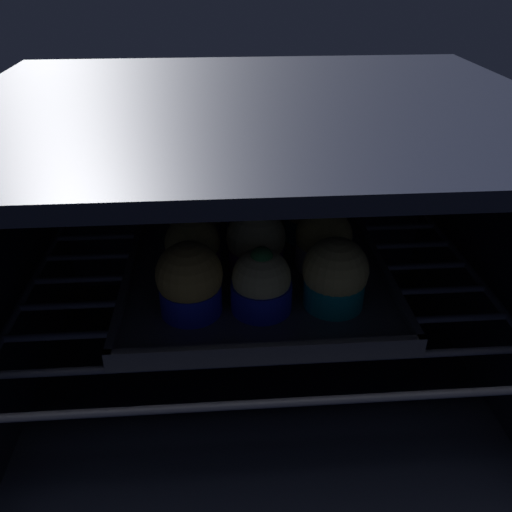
# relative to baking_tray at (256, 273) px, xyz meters

# --- Properties ---
(oven_cavity) EXTENTS (0.59, 0.47, 0.37)m
(oven_cavity) POSITION_rel_baking_tray_xyz_m (0.00, 0.03, 0.02)
(oven_cavity) COLOR black
(oven_cavity) RESTS_ON ground
(oven_rack) EXTENTS (0.55, 0.42, 0.01)m
(oven_rack) POSITION_rel_baking_tray_xyz_m (0.00, -0.01, -0.01)
(oven_rack) COLOR #444756
(oven_rack) RESTS_ON oven_cavity
(baking_tray) EXTENTS (0.31, 0.31, 0.02)m
(baking_tray) POSITION_rel_baking_tray_xyz_m (0.00, 0.00, 0.00)
(baking_tray) COLOR #4C4C51
(baking_tray) RESTS_ON oven_rack
(muffin_row0_col0) EXTENTS (0.07, 0.07, 0.08)m
(muffin_row0_col0) POSITION_rel_baking_tray_xyz_m (-0.07, -0.08, 0.04)
(muffin_row0_col0) COLOR #1928B7
(muffin_row0_col0) RESTS_ON baking_tray
(muffin_row0_col1) EXTENTS (0.06, 0.06, 0.08)m
(muffin_row0_col1) POSITION_rel_baking_tray_xyz_m (0.00, -0.08, 0.04)
(muffin_row0_col1) COLOR #1928B7
(muffin_row0_col1) RESTS_ON baking_tray
(muffin_row0_col2) EXTENTS (0.07, 0.07, 0.08)m
(muffin_row0_col2) POSITION_rel_baking_tray_xyz_m (0.08, -0.07, 0.04)
(muffin_row0_col2) COLOR #0C8C84
(muffin_row0_col2) RESTS_ON baking_tray
(muffin_row1_col0) EXTENTS (0.06, 0.06, 0.07)m
(muffin_row1_col0) POSITION_rel_baking_tray_xyz_m (-0.07, 0.00, 0.04)
(muffin_row1_col0) COLOR #7A238C
(muffin_row1_col0) RESTS_ON baking_tray
(muffin_row1_col1) EXTENTS (0.07, 0.07, 0.08)m
(muffin_row1_col1) POSITION_rel_baking_tray_xyz_m (0.00, 0.00, 0.04)
(muffin_row1_col1) COLOR #7A238C
(muffin_row1_col1) RESTS_ON baking_tray
(muffin_row1_col2) EXTENTS (0.07, 0.07, 0.08)m
(muffin_row1_col2) POSITION_rel_baking_tray_xyz_m (0.08, 0.00, 0.04)
(muffin_row1_col2) COLOR silver
(muffin_row1_col2) RESTS_ON baking_tray
(muffin_row2_col0) EXTENTS (0.07, 0.07, 0.07)m
(muffin_row2_col0) POSITION_rel_baking_tray_xyz_m (-0.07, 0.08, 0.04)
(muffin_row2_col0) COLOR silver
(muffin_row2_col0) RESTS_ON baking_tray
(muffin_row2_col1) EXTENTS (0.06, 0.06, 0.07)m
(muffin_row2_col1) POSITION_rel_baking_tray_xyz_m (-0.00, 0.08, 0.04)
(muffin_row2_col1) COLOR #1928B7
(muffin_row2_col1) RESTS_ON baking_tray
(muffin_row2_col2) EXTENTS (0.06, 0.06, 0.07)m
(muffin_row2_col2) POSITION_rel_baking_tray_xyz_m (0.08, 0.08, 0.04)
(muffin_row2_col2) COLOR #0C8C84
(muffin_row2_col2) RESTS_ON baking_tray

